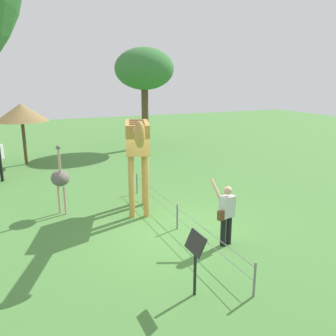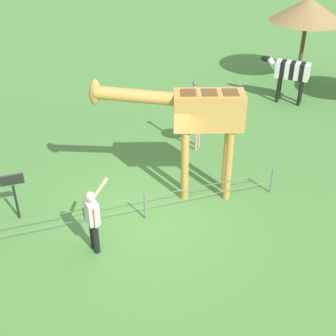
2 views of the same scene
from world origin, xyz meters
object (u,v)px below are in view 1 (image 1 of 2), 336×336
tree_west (144,70)px  ostrich (60,178)px  visitor (226,212)px  info_sign (195,251)px  giraffe (138,144)px  shade_hut_near (21,113)px

tree_west → ostrich: bearing=-34.2°
visitor → info_sign: bearing=-48.0°
visitor → ostrich: (-3.90, -3.56, 0.27)m
ostrich → visitor: bearing=42.3°
tree_west → info_sign: (14.69, -4.44, -3.74)m
info_sign → ostrich: bearing=-161.7°
visitor → giraffe: bearing=-155.4°
giraffe → tree_west: tree_west is taller
giraffe → ostrich: 2.67m
visitor → info_sign: 2.35m
giraffe → visitor: bearing=24.6°
visitor → tree_west: bearing=168.4°
shade_hut_near → tree_west: tree_west is taller
shade_hut_near → info_sign: 13.38m
ostrich → info_sign: (5.48, 1.81, -0.23)m
giraffe → visitor: (2.91, 1.33, -1.37)m
info_sign → shade_hut_near: bearing=-168.9°
giraffe → tree_west: bearing=158.5°
visitor → ostrich: size_ratio=0.77×
giraffe → tree_west: (-10.21, 4.03, 2.42)m
visitor → tree_west: 13.92m
visitor → shade_hut_near: shade_hut_near is taller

